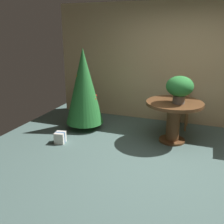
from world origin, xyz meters
name	(u,v)px	position (x,y,z in m)	size (l,w,h in m)	color
ground_plane	(168,168)	(0.00, 0.00, 0.00)	(6.60, 6.60, 0.00)	#4C6660
back_wall_panel	(188,65)	(0.00, 2.20, 1.30)	(6.00, 0.10, 2.60)	tan
round_dining_table	(174,114)	(-0.09, 1.05, 0.55)	(1.03, 1.03, 0.77)	brown
flower_vase	(180,87)	(-0.02, 0.98, 1.06)	(0.47, 0.47, 0.48)	#665B51
wooden_chair_far	(179,102)	(-0.09, 1.90, 0.54)	(0.41, 0.40, 0.94)	#9E6B3D
holiday_tree	(84,86)	(-1.93, 1.09, 0.90)	(0.78, 0.78, 1.68)	brown
gift_box_cream	(60,138)	(-2.03, 0.24, 0.10)	(0.21, 0.22, 0.21)	silver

